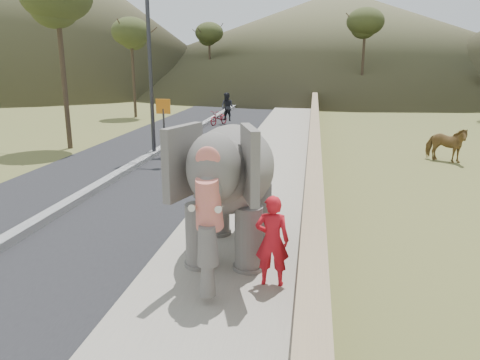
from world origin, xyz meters
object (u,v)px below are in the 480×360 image
Objects in this scene: cow at (446,144)px; motorcyclist at (223,112)px; lamppost at (156,35)px; elephant_and_man at (232,187)px.

cow is 0.84× the size of motorcyclist.
motorcyclist is (0.79, 9.74, -4.08)m from lamppost.
motorcyclist reaches higher than cow.
lamppost is 12.24m from cow.
lamppost is at bearing -94.64° from motorcyclist.
lamppost reaches higher than cow.
lamppost is 4.82× the size of cow.
elephant_and_man is at bearing -78.59° from motorcyclist.
elephant_and_man is 1.91× the size of motorcyclist.
elephant_and_man is (-6.77, -10.38, 0.80)m from cow.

